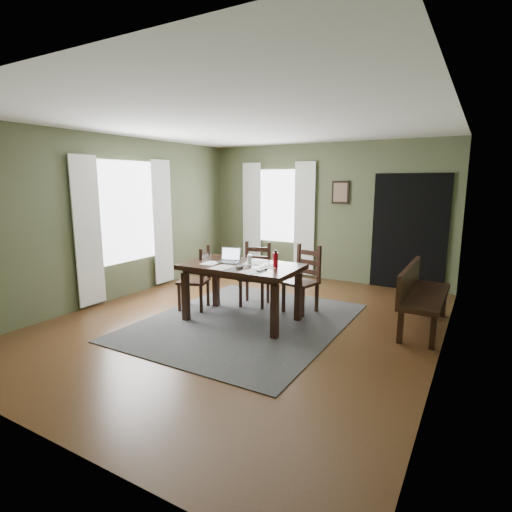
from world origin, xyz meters
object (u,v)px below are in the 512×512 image
Objects in this scene: chair_end at (197,279)px; bench at (419,291)px; water_bottle at (275,260)px; chair_back_left at (256,275)px; dining_table at (242,271)px; chair_back_right at (303,280)px; laptop at (230,258)px.

chair_end is 0.64× the size of bench.
water_bottle is at bearing 117.00° from bench.
water_bottle is (0.71, -0.69, 0.44)m from chair_back_left.
dining_table is 0.54m from water_bottle.
laptop is at bearing -124.95° from chair_back_right.
chair_back_right reaches higher than bench.
chair_back_right is 0.87m from water_bottle.
bench is 2.63m from laptop.
chair_end is 2.79× the size of laptop.
dining_table is at bearing -30.55° from laptop.
chair_back_left is 1.08m from water_bottle.
laptop is at bearing 68.63° from chair_end.
dining_table is at bearing -88.23° from chair_back_left.
bench is at bearing 5.24° from laptop.
chair_end is at bearing 163.54° from laptop.
laptop is (-0.83, -0.74, 0.38)m from chair_back_right.
chair_end is 0.74m from laptop.
dining_table is 2.41m from bench.
dining_table is 0.81m from chair_back_left.
dining_table is 1.64× the size of chair_back_left.
bench is at bearing 27.00° from water_bottle.
chair_back_left is 2.85× the size of laptop.
chair_end is 1.62m from chair_back_right.
chair_back_left reaches higher than dining_table.
chair_back_left is 0.65× the size of bench.
chair_back_right is at bearing 97.11° from chair_end.
bench is at bearing 86.16° from chair_end.
chair_end reaches higher than dining_table.
bench is at bearing 17.59° from chair_back_right.
chair_back_left is (0.66, 0.65, 0.01)m from chair_end.
chair_back_left is at bearing 72.90° from laptop.
laptop is at bearing 109.31° from bench.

